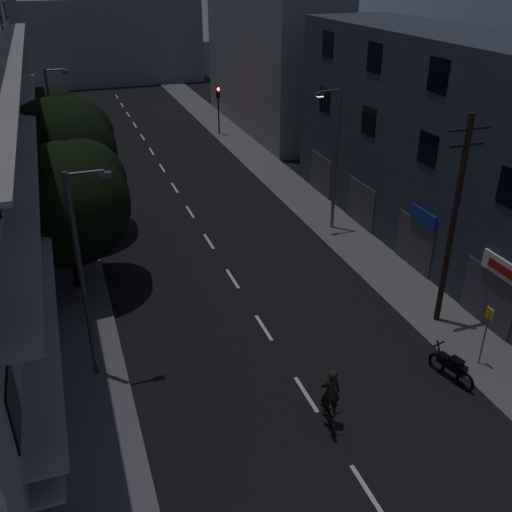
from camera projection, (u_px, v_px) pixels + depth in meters
ground at (188, 209)px, 36.28m from camera, size 160.00×160.00×0.00m
sidewalk_left at (65, 224)px, 34.03m from camera, size 3.00×90.00×0.15m
sidewalk_right at (297, 193)px, 38.46m from camera, size 3.00×90.00×0.15m
lane_markings at (168, 177)px, 41.50m from camera, size 0.15×60.50×0.01m
building_right at (472, 156)px, 28.08m from camera, size 6.19×28.00×11.00m
building_far_right at (271, 55)px, 51.03m from camera, size 6.00×20.00×13.00m
building_far_end at (103, 41)px, 71.60m from camera, size 24.00×8.00×10.00m
tree_near at (67, 200)px, 25.55m from camera, size 5.69×5.69×7.01m
tree_mid at (60, 151)px, 30.73m from camera, size 6.21×6.21×7.64m
tree_far at (47, 122)px, 39.33m from camera, size 5.14×5.14×6.36m
traffic_signal_far_right at (218, 101)px, 49.97m from camera, size 0.28×0.37×4.10m
traffic_signal_far_left at (66, 117)px, 44.88m from camera, size 0.28×0.37×4.10m
street_lamp_left_near at (84, 269)px, 19.68m from camera, size 1.51×0.25×8.00m
street_lamp_right at (335, 154)px, 31.38m from camera, size 1.51×0.25×8.00m
street_lamp_left_far at (56, 126)px, 36.66m from camera, size 1.51×0.25×8.00m
utility_pole at (454, 220)px, 22.72m from camera, size 1.80×0.24×9.00m
bus_stop_sign at (487, 326)px, 21.37m from camera, size 0.06×0.35×2.52m
motorcycle at (451, 367)px, 21.33m from camera, size 0.78×2.09×1.36m
cyclist at (329, 406)px, 19.14m from camera, size 0.99×1.90×2.30m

